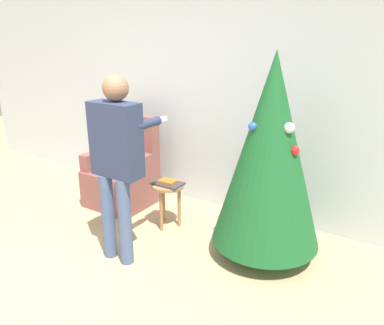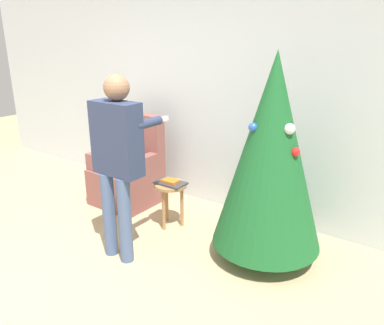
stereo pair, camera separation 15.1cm
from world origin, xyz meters
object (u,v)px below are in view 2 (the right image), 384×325
object	(u,v)px
christmas_tree	(271,153)
side_stool	(171,192)
person_standing	(117,153)
armchair	(129,173)

from	to	relation	value
christmas_tree	side_stool	xyz separation A→B (m)	(-1.09, -0.05, -0.62)
side_stool	person_standing	bearing A→B (deg)	-90.51
christmas_tree	armchair	size ratio (longest dim) A/B	1.73
christmas_tree	person_standing	size ratio (longest dim) A/B	1.12
armchair	christmas_tree	bearing A→B (deg)	-4.86
side_stool	christmas_tree	bearing A→B (deg)	2.39
person_standing	side_stool	world-z (taller)	person_standing
christmas_tree	armchair	distance (m)	2.02
armchair	person_standing	world-z (taller)	person_standing
christmas_tree	side_stool	bearing A→B (deg)	-177.61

